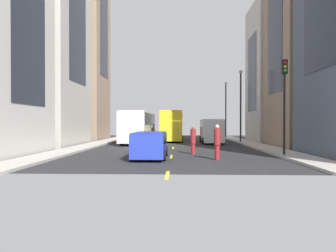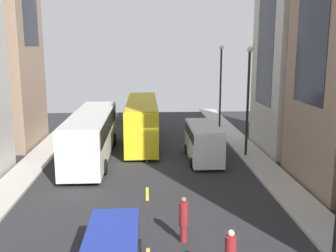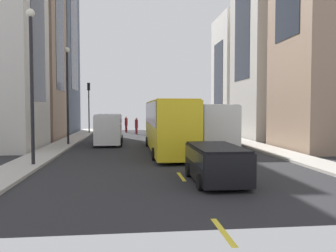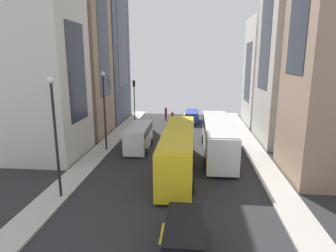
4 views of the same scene
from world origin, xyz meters
name	(u,v)px [view 2 (image 2 of 4)]	position (x,y,z in m)	size (l,w,h in m)	color
ground_plane	(147,159)	(0.00, 0.00, 0.00)	(41.69, 41.69, 0.00)	#28282B
sidewalk_west	(37,159)	(-7.83, 0.00, 0.07)	(2.03, 44.00, 0.15)	#B2ADA3
sidewalk_east	(253,156)	(7.83, 0.00, 0.07)	(2.03, 44.00, 0.15)	#B2ADA3
lane_stripe_2	(147,194)	(0.00, -7.00, 0.01)	(0.16, 2.00, 0.01)	yellow
lane_stripe_3	(147,159)	(0.00, 0.00, 0.01)	(0.16, 2.00, 0.01)	yellow
lane_stripe_4	(146,137)	(0.00, 7.00, 0.01)	(0.16, 2.00, 0.01)	yellow
lane_stripe_5	(146,122)	(0.00, 14.00, 0.01)	(0.16, 2.00, 0.01)	yellow
lane_stripe_6	(146,112)	(0.00, 21.00, 0.01)	(0.16, 2.00, 0.01)	yellow
building_east_2	(305,47)	(12.08, 2.14, 8.01)	(6.13, 7.15, 16.01)	beige
city_bus_white	(92,131)	(-3.95, 0.34, 2.01)	(2.80, 12.45, 3.35)	silver
streetcar_yellow	(142,118)	(-0.36, 5.08, 2.12)	(2.70, 12.34, 3.59)	yellow
delivery_van_white	(203,140)	(4.04, -0.63, 1.51)	(2.25, 5.86, 2.58)	white
car_blue_0	(111,252)	(-1.29, -14.91, 0.95)	(2.05, 4.63, 1.61)	#2338AD
car_black_1	(135,112)	(-1.26, 15.32, 0.90)	(2.08, 4.19, 1.52)	black
pedestrian_walking_far	(184,219)	(1.47, -12.54, 1.03)	(0.38, 0.38, 1.97)	maroon
streetlamp_near	(248,90)	(7.31, 0.08, 4.92)	(0.44, 0.44, 7.90)	black
streetlamp_far	(221,78)	(7.31, 10.52, 4.99)	(0.44, 0.44, 8.03)	black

